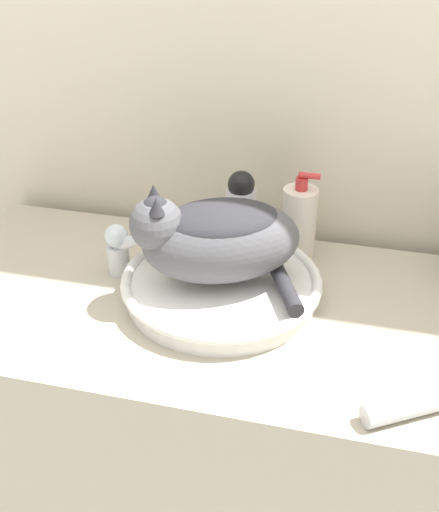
% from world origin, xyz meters
% --- Properties ---
extents(wall_back, '(8.00, 0.05, 2.40)m').
position_xyz_m(wall_back, '(0.00, 0.61, 1.20)').
color(wall_back, beige).
rests_on(wall_back, ground_plane).
extents(vanity_counter, '(1.24, 0.55, 0.87)m').
position_xyz_m(vanity_counter, '(0.00, 0.28, 0.43)').
color(vanity_counter, '#B2A893').
rests_on(vanity_counter, ground_plane).
extents(sink_basin, '(0.37, 0.37, 0.05)m').
position_xyz_m(sink_basin, '(-0.04, 0.30, 0.89)').
color(sink_basin, white).
rests_on(sink_basin, vanity_counter).
extents(cat, '(0.33, 0.27, 0.18)m').
position_xyz_m(cat, '(-0.05, 0.29, 1.00)').
color(cat, '#56565B').
rests_on(cat, sink_basin).
extents(faucet, '(0.16, 0.05, 0.15)m').
position_xyz_m(faucet, '(-0.24, 0.33, 0.93)').
color(faucet, silver).
rests_on(faucet, vanity_counter).
extents(soap_pump_bottle, '(0.07, 0.07, 0.19)m').
position_xyz_m(soap_pump_bottle, '(0.08, 0.48, 0.95)').
color(soap_pump_bottle, silver).
rests_on(soap_pump_bottle, vanity_counter).
extents(lotion_bottle_white, '(0.06, 0.06, 0.18)m').
position_xyz_m(lotion_bottle_white, '(-0.04, 0.48, 0.96)').
color(lotion_bottle_white, silver).
rests_on(lotion_bottle_white, vanity_counter).
extents(cream_tube, '(0.16, 0.12, 0.04)m').
position_xyz_m(cream_tube, '(0.31, 0.07, 0.88)').
color(cream_tube, silver).
rests_on(cream_tube, vanity_counter).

